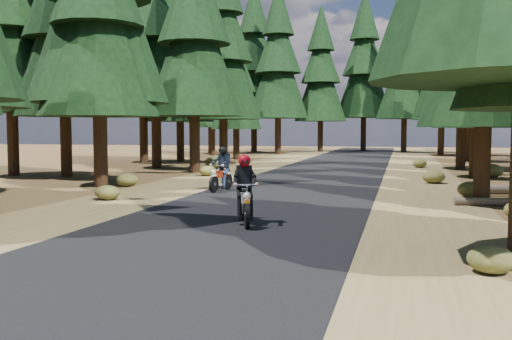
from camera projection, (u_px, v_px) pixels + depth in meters
The scene contains 8 objects.
ground at pixel (241, 219), 13.86m from camera, with size 120.00×120.00×0.00m, color #4B331B.
road at pixel (282, 196), 18.69m from camera, with size 6.00×100.00×0.01m, color black.
shoulder_l at pixel (153, 192), 19.82m from camera, with size 3.20×100.00×0.01m, color brown.
shoulder_r at pixel (428, 200), 17.56m from camera, with size 3.20×100.00×0.01m, color brown.
pine_forest at pixel (337, 33), 33.64m from camera, with size 34.59×55.08×16.32m.
understory_shrubs at pixel (322, 181), 20.90m from camera, with size 15.19×30.69×0.68m.
rider_lead at pixel (245, 201), 13.03m from camera, with size 1.11×1.87×1.60m.
rider_follow at pixel (221, 176), 20.12m from camera, with size 0.77×1.82×1.57m.
Camera 1 is at (3.75, -13.22, 2.18)m, focal length 40.00 mm.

